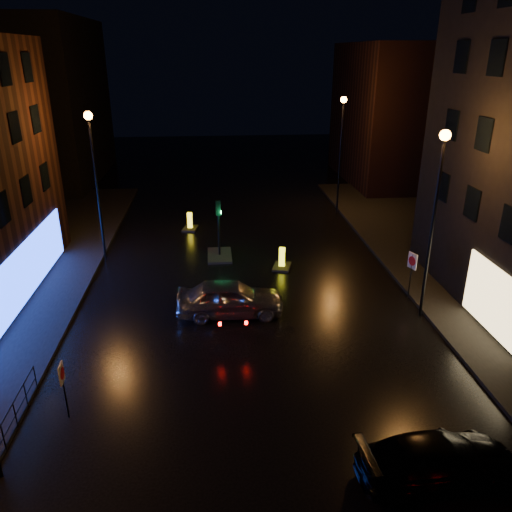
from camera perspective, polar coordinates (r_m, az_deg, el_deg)
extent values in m
plane|color=black|center=(17.53, 1.02, -17.49)|extent=(120.00, 120.00, 0.00)
cube|color=black|center=(50.69, -22.66, 15.90)|extent=(8.00, 16.00, 14.00)
cube|color=black|center=(48.58, 15.30, 15.38)|extent=(8.00, 14.00, 12.00)
cylinder|color=black|center=(29.01, -17.64, 6.84)|extent=(0.14, 0.14, 8.00)
cylinder|color=black|center=(28.29, -18.60, 14.66)|extent=(0.20, 0.20, 0.25)
sphere|color=orange|center=(28.27, -18.64, 14.96)|extent=(0.44, 0.44, 0.44)
cylinder|color=black|center=(22.69, 19.40, 2.44)|extent=(0.14, 0.14, 8.00)
cylinder|color=black|center=(21.75, 20.76, 12.39)|extent=(0.20, 0.20, 0.25)
sphere|color=orange|center=(21.73, 20.81, 12.78)|extent=(0.44, 0.44, 0.44)
cylinder|color=black|center=(37.30, 9.57, 10.84)|extent=(0.14, 0.14, 8.00)
cylinder|color=black|center=(36.73, 9.98, 16.96)|extent=(0.20, 0.20, 0.25)
sphere|color=orange|center=(36.72, 10.00, 17.19)|extent=(0.44, 0.44, 0.44)
cube|color=black|center=(29.58, -4.18, 0.07)|extent=(1.40, 2.40, 0.12)
cylinder|color=black|center=(29.10, -4.25, 2.51)|extent=(0.12, 0.12, 2.80)
cube|color=black|center=(28.60, -4.34, 5.53)|extent=(0.28, 0.22, 0.90)
cylinder|color=#0CFF59|center=(28.68, -4.05, 5.01)|extent=(0.05, 0.18, 0.18)
cylinder|color=black|center=(17.34, -27.17, -16.84)|extent=(0.05, 6.00, 0.05)
cylinder|color=black|center=(17.62, -26.89, -18.04)|extent=(0.04, 6.00, 0.04)
cylinder|color=black|center=(17.62, -26.89, -18.04)|extent=(0.04, 0.04, 1.00)
cylinder|color=black|center=(19.84, -23.91, -12.58)|extent=(0.04, 0.04, 1.00)
imported|color=#ABAFB3|center=(22.82, -2.97, -4.83)|extent=(4.89, 2.05, 1.65)
imported|color=black|center=(15.85, 20.25, -21.08)|extent=(4.80, 2.27, 1.35)
cube|color=black|center=(28.01, 2.97, -1.22)|extent=(1.26, 1.57, 0.11)
cube|color=yellow|center=(27.78, 2.99, -0.14)|extent=(0.36, 0.29, 1.14)
cube|color=black|center=(27.78, 2.99, -0.14)|extent=(0.33, 0.12, 0.68)
cube|color=black|center=(34.38, -7.52, 3.15)|extent=(1.14, 1.49, 0.11)
cube|color=yellow|center=(34.20, -7.57, 4.04)|extent=(0.35, 0.26, 1.12)
cube|color=black|center=(34.20, -7.57, 4.04)|extent=(0.33, 0.09, 0.67)
cylinder|color=black|center=(17.87, -21.02, -14.32)|extent=(0.05, 0.05, 2.00)
cube|color=silver|center=(17.46, -21.35, -12.39)|extent=(0.06, 0.50, 0.68)
cylinder|color=#B20C0C|center=(17.46, -21.26, -12.39)|extent=(0.03, 0.40, 0.40)
cylinder|color=black|center=(25.23, 17.24, -2.29)|extent=(0.06, 0.06, 2.31)
cube|color=silver|center=(24.90, 17.46, -0.53)|extent=(0.25, 0.56, 0.79)
cylinder|color=#B20C0C|center=(24.88, 17.40, -0.55)|extent=(0.18, 0.44, 0.46)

